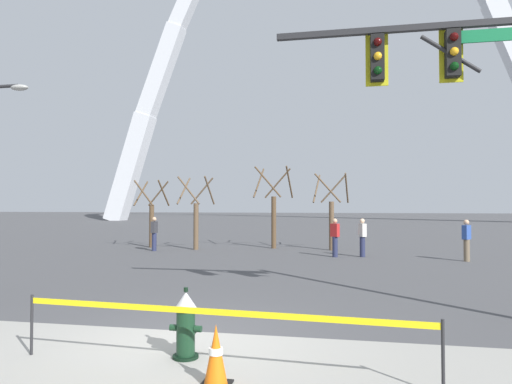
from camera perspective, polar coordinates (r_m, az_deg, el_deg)
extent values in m
plane|color=#474749|center=(7.75, -7.88, -17.72)|extent=(240.00, 240.00, 0.00)
cylinder|color=black|center=(6.83, -8.81, -19.72)|extent=(0.36, 0.36, 0.05)
cylinder|color=#14331E|center=(6.74, -8.80, -17.01)|extent=(0.26, 0.26, 0.62)
cylinder|color=#B7B7BC|center=(6.66, -8.78, -14.27)|extent=(0.30, 0.30, 0.04)
cone|color=#B7B7BC|center=(6.63, -8.78, -13.17)|extent=(0.30, 0.30, 0.22)
cylinder|color=black|center=(6.60, -8.77, -11.98)|extent=(0.06, 0.06, 0.06)
cylinder|color=#14331E|center=(6.78, -10.29, -16.36)|extent=(0.10, 0.09, 0.09)
cylinder|color=#14331E|center=(6.66, -7.27, -16.63)|extent=(0.10, 0.09, 0.09)
cylinder|color=#14331E|center=(6.93, -8.21, -16.84)|extent=(0.13, 0.14, 0.13)
cylinder|color=black|center=(7.00, -7.99, -16.68)|extent=(0.15, 0.03, 0.15)
cylinder|color=#232326|center=(7.49, -26.27, -14.71)|extent=(0.04, 0.04, 0.86)
cylinder|color=#232326|center=(5.82, 22.38, -18.66)|extent=(0.04, 0.04, 0.86)
cube|color=yellow|center=(6.04, -5.44, -14.71)|extent=(5.48, 0.37, 0.08)
cone|color=orange|center=(5.74, -5.05, -19.55)|extent=(0.28, 0.28, 0.70)
cylinder|color=white|center=(5.73, -5.05, -19.22)|extent=(0.17, 0.17, 0.08)
cube|color=#232326|center=(9.88, 17.37, 18.89)|extent=(4.80, 0.12, 0.12)
cylinder|color=#232326|center=(9.85, 23.17, 15.62)|extent=(1.11, 0.08, 0.81)
cube|color=black|center=(9.86, 23.40, 15.61)|extent=(0.26, 0.24, 0.90)
cube|color=gold|center=(9.99, 23.23, 15.38)|extent=(0.44, 0.03, 1.04)
sphere|color=#360606|center=(9.83, 23.56, 17.39)|extent=(0.16, 0.16, 0.16)
sphere|color=orange|center=(9.74, 23.58, 15.83)|extent=(0.16, 0.16, 0.16)
sphere|color=black|center=(9.66, 23.60, 14.25)|extent=(0.16, 0.16, 0.16)
cube|color=black|center=(9.67, 14.95, 15.89)|extent=(0.26, 0.24, 0.90)
cube|color=gold|center=(9.80, 14.89, 15.64)|extent=(0.44, 0.03, 1.04)
sphere|color=#360606|center=(9.63, 14.99, 17.71)|extent=(0.16, 0.16, 0.16)
sphere|color=orange|center=(9.54, 15.01, 16.12)|extent=(0.16, 0.16, 0.16)
sphere|color=black|center=(9.46, 15.02, 14.51)|extent=(0.16, 0.16, 0.16)
cube|color=#0F6638|center=(10.08, 26.90, 17.07)|extent=(0.90, 0.04, 0.24)
cylinder|color=#232326|center=(12.58, -29.31, 11.44)|extent=(0.90, 0.08, 0.08)
ellipsoid|color=#999993|center=(12.26, -27.49, 11.52)|extent=(0.44, 0.24, 0.14)
cube|color=silver|center=(66.35, -15.47, 2.89)|extent=(6.90, 2.47, 15.49)
cube|color=silver|center=(66.91, -11.80, 14.55)|extent=(6.66, 2.25, 13.10)
cylinder|color=brown|center=(23.77, -12.94, -4.18)|extent=(0.24, 0.24, 2.16)
cylinder|color=brown|center=(24.14, -14.22, -0.17)|extent=(0.31, 1.18, 1.30)
cylinder|color=brown|center=(23.43, -11.48, -0.14)|extent=(0.20, 1.19, 1.30)
cylinder|color=brown|center=(24.34, -12.13, -0.20)|extent=(1.19, 0.20, 1.30)
cylinder|color=brown|center=(23.21, -13.90, -0.11)|extent=(1.17, 0.33, 1.30)
cylinder|color=brown|center=(22.19, -7.52, -4.29)|extent=(0.24, 0.24, 2.24)
cylinder|color=brown|center=(22.53, -9.04, 0.15)|extent=(0.32, 1.22, 1.35)
cylinder|color=brown|center=(21.91, -5.84, 0.19)|extent=(0.20, 1.22, 1.35)
cylinder|color=brown|center=(22.82, -6.79, 0.12)|extent=(1.22, 0.20, 1.35)
cylinder|color=brown|center=(21.59, -8.45, 0.22)|extent=(1.21, 0.34, 1.35)
cylinder|color=brown|center=(22.68, 2.24, -3.82)|extent=(0.24, 0.24, 2.57)
cylinder|color=brown|center=(22.98, 0.35, 1.16)|extent=(0.35, 1.39, 1.54)
cylinder|color=brown|center=(22.51, 4.21, 1.23)|extent=(0.22, 1.40, 1.54)
cylinder|color=brown|center=(23.47, 2.72, 1.11)|extent=(1.40, 0.22, 1.54)
cylinder|color=brown|center=(21.95, 1.47, 1.30)|extent=(1.38, 0.38, 1.54)
cylinder|color=brown|center=(21.99, 9.44, -4.20)|extent=(0.24, 0.24, 2.32)
cylinder|color=brown|center=(22.16, 7.60, 0.43)|extent=(0.33, 1.26, 1.39)
cylinder|color=brown|center=(21.91, 11.29, 0.47)|extent=(0.21, 1.27, 1.39)
cylinder|color=brown|center=(22.70, 9.65, 0.39)|extent=(1.27, 0.21, 1.39)
cylinder|color=brown|center=(21.29, 8.95, 0.52)|extent=(1.25, 0.35, 1.39)
cylinder|color=brown|center=(19.24, 24.87, -6.65)|extent=(0.22, 0.22, 0.84)
cube|color=#2D4C99|center=(19.19, 24.85, -4.59)|extent=(0.38, 0.39, 0.54)
sphere|color=tan|center=(19.17, 24.83, -3.46)|extent=(0.20, 0.20, 0.20)
cylinder|color=#232847|center=(21.99, -12.63, -6.11)|extent=(0.22, 0.22, 0.84)
cube|color=#333338|center=(21.94, -12.62, -4.32)|extent=(0.23, 0.36, 0.54)
sphere|color=tan|center=(21.93, -12.62, -3.33)|extent=(0.20, 0.20, 0.20)
cylinder|color=#232847|center=(19.21, 9.86, -6.78)|extent=(0.22, 0.22, 0.84)
cube|color=#B22323|center=(19.16, 9.85, -4.73)|extent=(0.39, 0.36, 0.54)
sphere|color=tan|center=(19.15, 9.85, -3.59)|extent=(0.20, 0.20, 0.20)
cylinder|color=#232847|center=(19.48, 13.18, -6.69)|extent=(0.22, 0.22, 0.84)
cube|color=beige|center=(19.43, 13.17, -4.67)|extent=(0.34, 0.39, 0.54)
sphere|color=beige|center=(19.41, 13.16, -3.55)|extent=(0.20, 0.20, 0.20)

